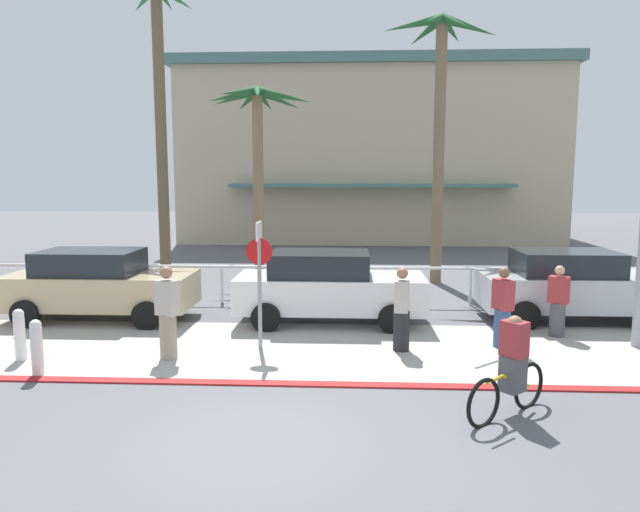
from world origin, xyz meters
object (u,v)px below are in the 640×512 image
at_px(car_silver_3, 573,285).
at_px(pedestrian_1, 503,311).
at_px(stop_sign_bike_lane, 259,267).
at_px(cyclist_yellow_0, 511,369).
at_px(car_white_2, 328,286).
at_px(palm_tree_1, 158,65).
at_px(bollard_0, 20,334).
at_px(car_tan_1, 99,284).
at_px(pedestrian_2, 168,316).
at_px(palm_tree_2, 258,127).
at_px(pedestrian_0, 558,305).
at_px(pedestrian_3, 402,313).
at_px(bollard_2, 37,347).
at_px(palm_tree_3, 440,94).

relative_size(car_silver_3, pedestrian_1, 2.67).
xyz_separation_m(stop_sign_bike_lane, cyclist_yellow_0, (4.11, -3.06, -0.98)).
xyz_separation_m(car_white_2, pedestrian_1, (3.58, -1.87, -0.11)).
bearing_deg(palm_tree_1, bollard_0, -89.67).
distance_m(stop_sign_bike_lane, car_tan_1, 4.88).
distance_m(pedestrian_1, pedestrian_2, 6.58).
height_order(palm_tree_2, pedestrian_1, palm_tree_2).
bearing_deg(pedestrian_0, car_white_2, 168.67).
height_order(car_white_2, car_silver_3, same).
xyz_separation_m(car_white_2, pedestrian_2, (-2.91, -2.96, -0.04)).
distance_m(car_tan_1, pedestrian_1, 9.30).
relative_size(stop_sign_bike_lane, pedestrian_2, 1.43).
bearing_deg(car_white_2, pedestrian_3, -55.43).
relative_size(palm_tree_2, pedestrian_3, 3.84).
bearing_deg(bollard_2, car_silver_3, 22.65).
distance_m(bollard_2, car_silver_3, 11.61).
xyz_separation_m(cyclist_yellow_0, pedestrian_3, (-1.30, 3.08, 0.08)).
bearing_deg(pedestrian_2, stop_sign_bike_lane, 23.76).
bearing_deg(bollard_0, palm_tree_3, 44.43).
bearing_deg(cyclist_yellow_0, pedestrian_0, 63.54).
bearing_deg(palm_tree_2, stop_sign_bike_lane, -81.17).
distance_m(car_white_2, pedestrian_3, 2.70).
bearing_deg(cyclist_yellow_0, car_silver_3, 62.69).
height_order(palm_tree_3, pedestrian_1, palm_tree_3).
bearing_deg(car_white_2, cyclist_yellow_0, -61.87).
height_order(bollard_2, car_white_2, car_white_2).
xyz_separation_m(palm_tree_2, car_white_2, (2.64, -6.58, -4.23)).
height_order(stop_sign_bike_lane, palm_tree_2, palm_tree_2).
distance_m(palm_tree_1, pedestrian_1, 13.46).
distance_m(car_tan_1, car_white_2, 5.52).
relative_size(bollard_2, palm_tree_1, 0.10).
distance_m(palm_tree_2, pedestrian_1, 11.36).
bearing_deg(pedestrian_3, stop_sign_bike_lane, -179.64).
xyz_separation_m(palm_tree_2, pedestrian_0, (7.62, -7.57, -4.39)).
bearing_deg(pedestrian_1, palm_tree_3, 92.24).
bearing_deg(cyclist_yellow_0, car_tan_1, 147.45).
bearing_deg(bollard_0, stop_sign_bike_lane, 12.65).
bearing_deg(pedestrian_0, pedestrian_1, -147.91).
bearing_deg(pedestrian_3, palm_tree_3, 77.22).
bearing_deg(palm_tree_3, car_white_2, -120.75).
relative_size(bollard_2, pedestrian_3, 0.60).
bearing_deg(stop_sign_bike_lane, car_tan_1, 151.87).
xyz_separation_m(bollard_2, car_white_2, (4.89, 4.00, 0.35)).
bearing_deg(palm_tree_3, pedestrian_3, -102.78).
bearing_deg(car_white_2, bollard_0, -150.25).
relative_size(bollard_2, car_tan_1, 0.23).
distance_m(palm_tree_2, pedestrian_0, 11.60).
height_order(car_white_2, pedestrian_0, car_white_2).
xyz_separation_m(bollard_0, palm_tree_1, (-0.05, 8.86, 6.46)).
bearing_deg(palm_tree_2, bollard_2, -102.03).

